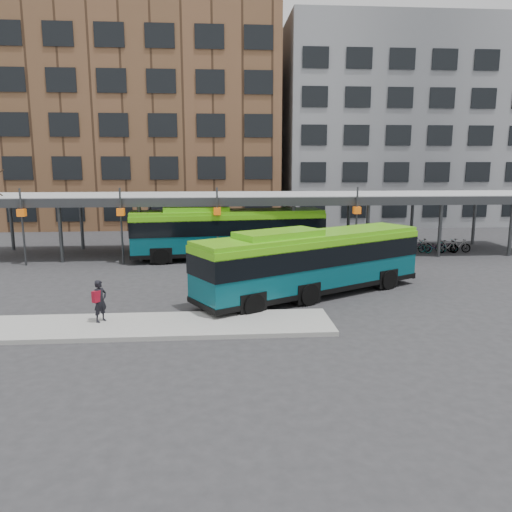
{
  "coord_description": "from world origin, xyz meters",
  "views": [
    {
      "loc": [
        -2.91,
        -21.88,
        6.42
      ],
      "look_at": [
        -1.09,
        2.28,
        1.8
      ],
      "focal_mm": 35.0,
      "sensor_mm": 36.0,
      "label": 1
    }
  ],
  "objects": [
    {
      "name": "bike_rack",
      "position": [
        12.5,
        12.06,
        0.47
      ],
      "size": [
        4.97,
        1.26,
        1.01
      ],
      "color": "slate",
      "rests_on": "ground"
    },
    {
      "name": "bus_rear",
      "position": [
        -2.35,
        11.08,
        1.83
      ],
      "size": [
        12.99,
        4.23,
        3.52
      ],
      "rotation": [
        0.0,
        0.0,
        0.12
      ],
      "color": "#07444F",
      "rests_on": "ground"
    },
    {
      "name": "canopy",
      "position": [
        -0.06,
        12.87,
        3.91
      ],
      "size": [
        40.0,
        6.53,
        4.8
      ],
      "color": "#999B9E",
      "rests_on": "ground"
    },
    {
      "name": "building_brick",
      "position": [
        -10.0,
        32.0,
        11.0
      ],
      "size": [
        26.0,
        14.0,
        22.0
      ],
      "primitive_type": "cube",
      "color": "brown",
      "rests_on": "ground"
    },
    {
      "name": "bus_front",
      "position": [
        1.5,
        1.26,
        1.73
      ],
      "size": [
        11.77,
        8.15,
        3.33
      ],
      "rotation": [
        0.0,
        0.0,
        0.51
      ],
      "color": "#07444F",
      "rests_on": "ground"
    },
    {
      "name": "ground",
      "position": [
        0.0,
        0.0,
        0.0
      ],
      "size": [
        120.0,
        120.0,
        0.0
      ],
      "primitive_type": "plane",
      "color": "#28282B",
      "rests_on": "ground"
    },
    {
      "name": "boarding_island",
      "position": [
        -5.5,
        -3.0,
        0.09
      ],
      "size": [
        14.0,
        3.0,
        0.18
      ],
      "primitive_type": "cube",
      "color": "gray",
      "rests_on": "ground"
    },
    {
      "name": "building_grey",
      "position": [
        16.0,
        32.0,
        10.0
      ],
      "size": [
        24.0,
        14.0,
        20.0
      ],
      "primitive_type": "cube",
      "color": "slate",
      "rests_on": "ground"
    },
    {
      "name": "pedestrian",
      "position": [
        -7.61,
        -2.59,
        1.03
      ],
      "size": [
        0.68,
        0.73,
        1.68
      ],
      "rotation": [
        0.0,
        0.0,
        0.94
      ],
      "color": "black",
      "rests_on": "boarding_island"
    }
  ]
}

